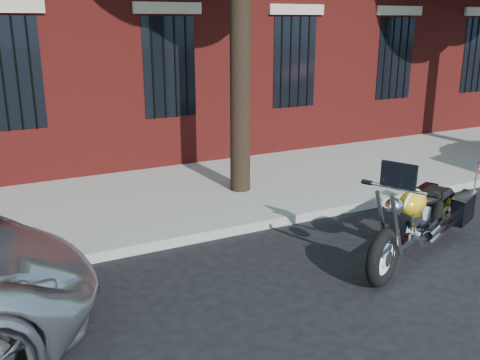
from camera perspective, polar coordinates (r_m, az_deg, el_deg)
ground at (r=7.26m, az=7.11°, el=-8.84°), size 120.00×120.00×0.00m
curb at (r=8.31m, az=1.77°, el=-4.79°), size 40.00×0.16×0.15m
sidewalk at (r=9.90m, az=-3.51°, el=-1.26°), size 40.00×3.60×0.15m
motorcycle at (r=7.70m, az=18.83°, el=-4.05°), size 2.88×1.55×1.49m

